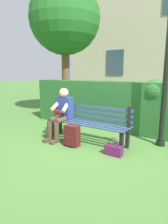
{
  "coord_description": "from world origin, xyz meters",
  "views": [
    {
      "loc": [
        -2.3,
        3.51,
        1.52
      ],
      "look_at": [
        0.0,
        0.1,
        0.7
      ],
      "focal_mm": 31.31,
      "sensor_mm": 36.0,
      "label": 1
    }
  ],
  "objects_px": {
    "backpack": "(72,136)",
    "handbag": "(114,150)",
    "tree": "(64,21)",
    "person_seated": "(61,112)",
    "park_bench": "(88,122)"
  },
  "relations": [
    {
      "from": "backpack",
      "to": "handbag",
      "type": "bearing_deg",
      "value": -176.75
    },
    {
      "from": "park_bench",
      "to": "handbag",
      "type": "relative_size",
      "value": 5.79
    },
    {
      "from": "backpack",
      "to": "tree",
      "type": "bearing_deg",
      "value": -48.4
    },
    {
      "from": "person_seated",
      "to": "backpack",
      "type": "height_order",
      "value": "person_seated"
    },
    {
      "from": "tree",
      "to": "backpack",
      "type": "distance_m",
      "value": 4.72
    },
    {
      "from": "handbag",
      "to": "backpack",
      "type": "bearing_deg",
      "value": 3.25
    },
    {
      "from": "park_bench",
      "to": "tree",
      "type": "relative_size",
      "value": 0.42
    },
    {
      "from": "person_seated",
      "to": "backpack",
      "type": "distance_m",
      "value": 0.72
    },
    {
      "from": "park_bench",
      "to": "handbag",
      "type": "distance_m",
      "value": 0.98
    },
    {
      "from": "backpack",
      "to": "handbag",
      "type": "relative_size",
      "value": 1.31
    },
    {
      "from": "person_seated",
      "to": "backpack",
      "type": "relative_size",
      "value": 2.64
    },
    {
      "from": "tree",
      "to": "handbag",
      "type": "xyz_separation_m",
      "value": [
        -3.3,
        2.6,
        -3.23
      ]
    },
    {
      "from": "backpack",
      "to": "handbag",
      "type": "xyz_separation_m",
      "value": [
        -0.94,
        -0.05,
        -0.11
      ]
    },
    {
      "from": "tree",
      "to": "backpack",
      "type": "bearing_deg",
      "value": 131.6
    },
    {
      "from": "person_seated",
      "to": "handbag",
      "type": "bearing_deg",
      "value": 171.08
    }
  ]
}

